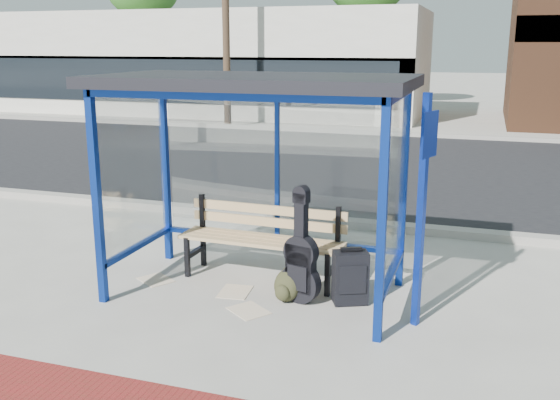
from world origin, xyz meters
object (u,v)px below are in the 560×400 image
(backpack, at_px, (286,286))
(guitar_bag, at_px, (301,263))
(bench, at_px, (263,236))
(suitcase, at_px, (350,278))

(backpack, bearing_deg, guitar_bag, 20.67)
(bench, xyz_separation_m, guitar_bag, (0.63, -0.57, -0.08))
(bench, bearing_deg, guitar_bag, -39.93)
(backpack, bearing_deg, bench, 139.44)
(bench, bearing_deg, backpack, -49.20)
(suitcase, height_order, backpack, suitcase)
(bench, xyz_separation_m, backpack, (0.48, -0.59, -0.35))
(guitar_bag, bearing_deg, backpack, -155.73)
(bench, relative_size, backpack, 5.50)
(suitcase, bearing_deg, guitar_bag, 170.12)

